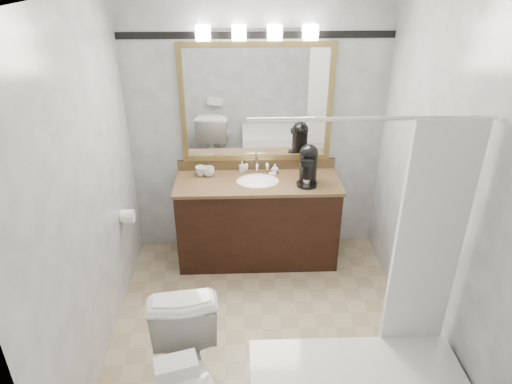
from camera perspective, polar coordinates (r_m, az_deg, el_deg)
The scene contains 14 objects.
room at distance 3.13m, azimuth 0.99°, elevation -0.11°, with size 2.42×2.62×2.52m.
vanity at distance 4.41m, azimuth 0.20°, elevation -3.34°, with size 1.53×0.58×0.97m.
mirror at distance 4.23m, azimuth 0.07°, elevation 10.96°, with size 1.40×0.04×1.10m.
vanity_light_bar at distance 4.04m, azimuth 0.11°, elevation 19.38°, with size 1.02×0.14×0.12m.
accent_stripe at distance 4.11m, azimuth 0.07°, elevation 19.04°, with size 2.40×0.01×0.06m, color black.
tp_roll at distance 4.09m, azimuth -15.76°, elevation -2.93°, with size 0.12×0.12×0.11m, color white.
toilet at distance 3.01m, azimuth -8.57°, elevation -22.65°, with size 0.45×0.78×0.80m, color white.
tissue_box at distance 2.50m, azimuth -9.94°, elevation -20.79°, with size 0.22×0.12×0.09m, color white.
coffee_maker at distance 4.13m, azimuth 6.57°, elevation 3.54°, with size 0.19×0.24×0.37m.
cup_left at distance 4.32m, azimuth -5.96°, elevation 2.58°, with size 0.11×0.11×0.09m, color white.
cup_right at distance 4.34m, azimuth -6.94°, elevation 2.63°, with size 0.10×0.10×0.09m, color white.
soap_bottle_a at distance 4.38m, azimuth -1.76°, elevation 3.20°, with size 0.05×0.05×0.11m, color white.
soap_bottle_b at distance 4.36m, azimuth 2.39°, elevation 2.95°, with size 0.07×0.07×0.09m, color white.
soap_bar at distance 4.33m, azimuth 2.09°, elevation 2.26°, with size 0.07×0.04×0.02m, color beige.
Camera 1 is at (-0.16, -2.78, 2.69)m, focal length 32.00 mm.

